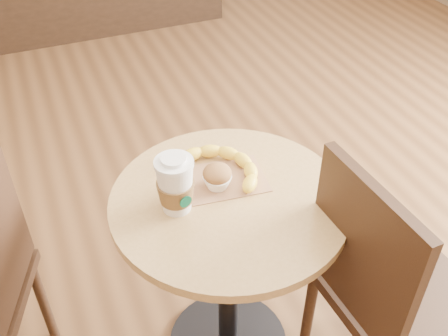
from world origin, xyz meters
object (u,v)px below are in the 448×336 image
cafe_table (229,249)px  chair_right (384,287)px  coffee_cup (176,186)px  banana (224,167)px  muffin (217,177)px

cafe_table → chair_right: chair_right is taller
coffee_cup → banana: coffee_cup is taller
cafe_table → muffin: 0.27m
chair_right → banana: chair_right is taller
cafe_table → chair_right: size_ratio=0.78×
chair_right → coffee_cup: (-0.52, 0.33, 0.30)m
banana → coffee_cup: bearing=-177.6°
chair_right → banana: (-0.34, 0.42, 0.25)m
cafe_table → banana: 0.27m
coffee_cup → banana: 0.21m
cafe_table → muffin: size_ratio=8.67×
chair_right → muffin: (-0.38, 0.36, 0.26)m
muffin → banana: bearing=50.0°
chair_right → banana: 0.59m
chair_right → muffin: chair_right is taller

